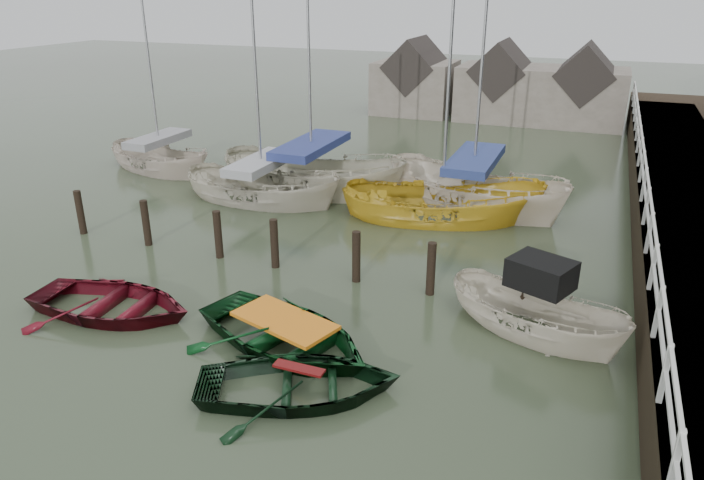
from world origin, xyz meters
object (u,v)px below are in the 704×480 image
at_px(motorboat, 534,329).
at_px(sailboat_e, 162,169).
at_px(rowboat_dkgreen, 300,395).
at_px(sailboat_d, 471,204).
at_px(sailboat_b, 312,188).
at_px(rowboat_red, 113,314).
at_px(sailboat_a, 263,199).
at_px(sailboat_c, 441,218).
at_px(rowboat_green, 286,347).

distance_m(motorboat, sailboat_e, 17.93).
relative_size(rowboat_dkgreen, sailboat_d, 0.32).
relative_size(sailboat_b, sailboat_d, 1.00).
height_order(rowboat_dkgreen, sailboat_d, sailboat_d).
relative_size(rowboat_red, sailboat_a, 0.38).
height_order(motorboat, sailboat_a, sailboat_a).
bearing_deg(sailboat_c, sailboat_a, 81.21).
bearing_deg(sailboat_c, sailboat_b, 62.57).
relative_size(motorboat, sailboat_a, 0.43).
distance_m(rowboat_green, sailboat_e, 15.31).
relative_size(rowboat_green, motorboat, 0.96).
relative_size(sailboat_a, sailboat_b, 0.89).
relative_size(motorboat, sailboat_e, 0.51).
relative_size(sailboat_b, sailboat_e, 1.33).
relative_size(rowboat_green, sailboat_e, 0.49).
bearing_deg(rowboat_green, sailboat_a, 49.56).
bearing_deg(sailboat_a, motorboat, -119.18).
height_order(sailboat_a, sailboat_c, sailboat_a).
bearing_deg(rowboat_dkgreen, sailboat_b, -0.87).
relative_size(rowboat_green, rowboat_dkgreen, 1.13).
bearing_deg(motorboat, sailboat_d, 43.17).
distance_m(rowboat_red, rowboat_dkgreen, 5.67).
bearing_deg(sailboat_b, rowboat_dkgreen, -153.71).
distance_m(sailboat_b, sailboat_e, 7.02).
distance_m(rowboat_red, sailboat_d, 12.65).
distance_m(rowboat_red, sailboat_a, 8.69).
bearing_deg(sailboat_b, sailboat_c, -101.03).
distance_m(rowboat_red, sailboat_b, 10.53).
distance_m(rowboat_green, sailboat_c, 9.12).
xyz_separation_m(motorboat, sailboat_b, (-9.10, 7.75, -0.04)).
bearing_deg(sailboat_d, rowboat_green, -167.27).
height_order(rowboat_green, sailboat_e, sailboat_e).
bearing_deg(motorboat, sailboat_e, 86.50).
bearing_deg(rowboat_green, sailboat_e, 64.66).
distance_m(motorboat, sailboat_b, 11.95).
height_order(sailboat_b, sailboat_e, sailboat_b).
relative_size(rowboat_green, sailboat_b, 0.37).
height_order(rowboat_green, sailboat_c, sailboat_c).
distance_m(motorboat, sailboat_a, 11.77).
height_order(rowboat_dkgreen, sailboat_a, sailboat_a).
xyz_separation_m(sailboat_b, sailboat_e, (-7.02, 0.10, 0.00)).
relative_size(sailboat_a, sailboat_d, 0.89).
distance_m(sailboat_a, sailboat_b, 2.16).
height_order(sailboat_d, sailboat_e, sailboat_d).
xyz_separation_m(sailboat_b, sailboat_c, (5.34, -1.26, -0.05)).
xyz_separation_m(rowboat_red, sailboat_a, (-0.79, 8.66, 0.06)).
bearing_deg(rowboat_dkgreen, sailboat_e, 21.10).
xyz_separation_m(rowboat_dkgreen, sailboat_b, (-5.23, 11.73, 0.06)).
bearing_deg(rowboat_red, rowboat_green, -91.98).
height_order(sailboat_c, sailboat_e, sailboat_c).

